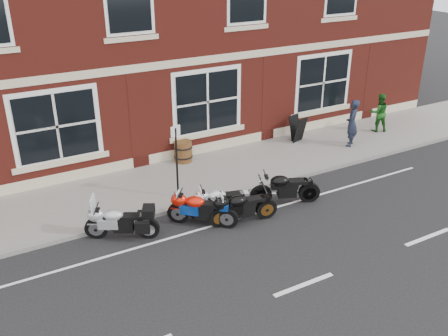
{
  "coord_description": "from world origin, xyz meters",
  "views": [
    {
      "loc": [
        -5.93,
        -9.98,
        7.05
      ],
      "look_at": [
        0.52,
        1.6,
        0.89
      ],
      "focal_mm": 40.0,
      "sensor_mm": 36.0,
      "label": 1
    }
  ],
  "objects": [
    {
      "name": "pedestrian_left",
      "position": [
        6.3,
        2.53,
        0.98
      ],
      "size": [
        0.75,
        0.72,
        1.72
      ],
      "primitive_type": "imported",
      "rotation": [
        0.0,
        0.0,
        3.83
      ],
      "color": "black",
      "rests_on": "sidewalk"
    },
    {
      "name": "moto_sport_black",
      "position": [
        0.17,
        -0.01,
        0.5
      ],
      "size": [
        1.94,
        0.47,
        0.87
      ],
      "rotation": [
        0.0,
        0.0,
        1.39
      ],
      "color": "black",
      "rests_on": "ground"
    },
    {
      "name": "sidewalk",
      "position": [
        0.0,
        3.0,
        0.06
      ],
      "size": [
        30.0,
        3.0,
        0.12
      ],
      "primitive_type": "cube",
      "color": "slate",
      "rests_on": "ground"
    },
    {
      "name": "moto_naked_black",
      "position": [
        1.79,
        0.33,
        0.53
      ],
      "size": [
        1.92,
        0.91,
        0.91
      ],
      "rotation": [
        0.0,
        0.0,
        1.17
      ],
      "color": "black",
      "rests_on": "ground"
    },
    {
      "name": "ground",
      "position": [
        0.0,
        0.0,
        0.0
      ],
      "size": [
        80.0,
        80.0,
        0.0
      ],
      "primitive_type": "plane",
      "color": "black",
      "rests_on": "ground"
    },
    {
      "name": "moto_sport_red",
      "position": [
        -0.83,
        0.41,
        0.5
      ],
      "size": [
        1.54,
        1.36,
        0.87
      ],
      "rotation": [
        0.0,
        0.0,
        0.86
      ],
      "color": "black",
      "rests_on": "ground"
    },
    {
      "name": "pedestrian_right",
      "position": [
        8.27,
        3.16,
        0.87
      ],
      "size": [
        0.91,
        0.83,
        1.5
      ],
      "primitive_type": "imported",
      "rotation": [
        0.0,
        0.0,
        2.69
      ],
      "color": "#184F16",
      "rests_on": "sidewalk"
    },
    {
      "name": "a_board_sign",
      "position": [
        4.91,
        3.86,
        0.59
      ],
      "size": [
        0.65,
        0.53,
        0.94
      ],
      "primitive_type": null,
      "rotation": [
        0.0,
        0.0,
        0.31
      ],
      "color": "black",
      "rests_on": "sidewalk"
    },
    {
      "name": "moto_touring_silver",
      "position": [
        -2.94,
        0.85,
        0.51
      ],
      "size": [
        1.73,
        1.03,
        1.26
      ],
      "rotation": [
        0.0,
        0.0,
        1.07
      ],
      "color": "black",
      "rests_on": "ground"
    },
    {
      "name": "parking_sign",
      "position": [
        -0.82,
        1.95,
        1.4
      ],
      "size": [
        0.31,
        0.09,
        2.21
      ],
      "rotation": [
        0.0,
        0.0,
        0.23
      ],
      "color": "black",
      "rests_on": "sidewalk"
    },
    {
      "name": "barrel_planter",
      "position": [
        0.41,
        4.22,
        0.47
      ],
      "size": [
        0.64,
        0.64,
        0.71
      ],
      "color": "#421E11",
      "rests_on": "sidewalk"
    },
    {
      "name": "kerb",
      "position": [
        0.0,
        1.42,
        0.06
      ],
      "size": [
        30.0,
        0.16,
        0.12
      ],
      "primitive_type": "cube",
      "color": "slate",
      "rests_on": "ground"
    },
    {
      "name": "moto_sport_silver",
      "position": [
        -0.15,
        0.54,
        0.49
      ],
      "size": [
        1.86,
        0.65,
        0.86
      ],
      "rotation": [
        0.0,
        0.0,
        1.28
      ],
      "color": "black",
      "rests_on": "ground"
    }
  ]
}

